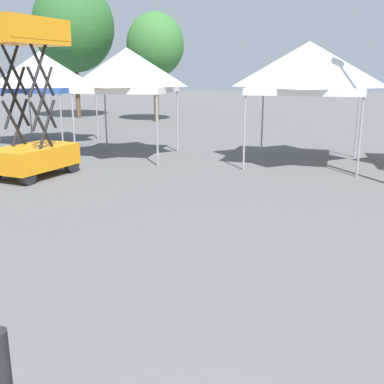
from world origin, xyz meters
name	(u,v)px	position (x,y,z in m)	size (l,w,h in m)	color
canopy_tent_left_of_center	(41,72)	(-9.47, 16.17, 2.82)	(3.49, 3.49, 3.59)	#9E9EA3
canopy_tent_far_left	(127,70)	(-4.96, 14.20, 2.88)	(3.08, 3.08, 3.59)	#9E9EA3
canopy_tent_behind_right	(308,68)	(0.81, 14.64, 2.95)	(3.47, 3.47, 3.72)	#9E9EA3
scissor_lift	(31,131)	(-6.30, 10.62, 1.26)	(1.77, 2.51, 4.18)	black
tree_behind_tents_center	(74,27)	(-13.54, 26.24, 5.43)	(4.85, 4.85, 8.11)	brown
tree_behind_tents_right	(155,45)	(-8.09, 25.55, 4.28)	(3.23, 3.23, 6.07)	brown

